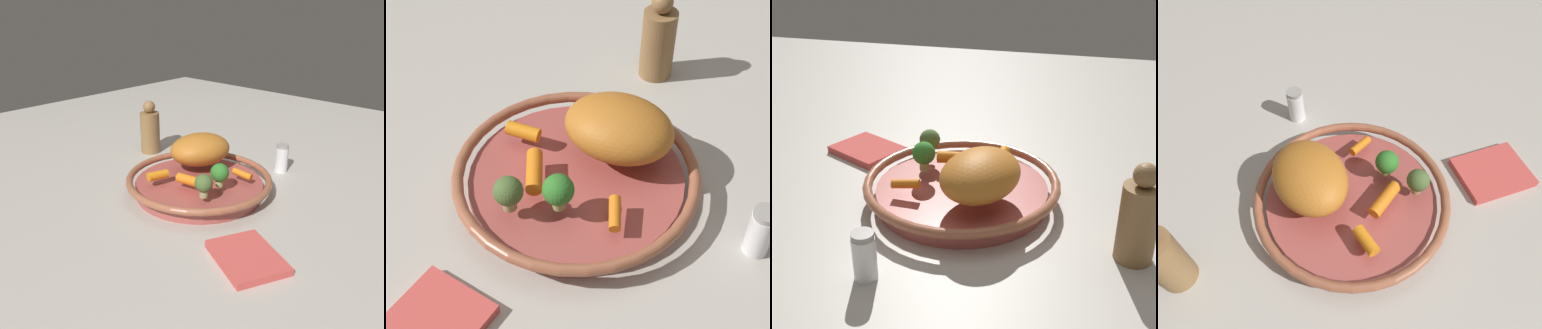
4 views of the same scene
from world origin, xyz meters
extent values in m
plane|color=#B7B2A8|center=(0.00, 0.00, 0.00)|extent=(2.08, 2.08, 0.00)
cylinder|color=#A84C47|center=(0.00, 0.00, 0.01)|extent=(0.30, 0.30, 0.03)
torus|color=#9C593D|center=(0.00, 0.00, 0.04)|extent=(0.34, 0.34, 0.02)
ellipsoid|color=#BB6D25|center=(-0.04, 0.05, 0.08)|extent=(0.16, 0.18, 0.08)
cylinder|color=orange|center=(0.08, 0.06, 0.05)|extent=(0.05, 0.02, 0.02)
cylinder|color=orange|center=(0.02, -0.05, 0.06)|extent=(0.07, 0.03, 0.02)
cylinder|color=orange|center=(-0.05, -0.08, 0.05)|extent=(0.03, 0.05, 0.02)
cylinder|color=tan|center=(0.08, -0.07, 0.05)|extent=(0.02, 0.02, 0.01)
sphere|color=#486330|center=(0.08, -0.07, 0.08)|extent=(0.04, 0.04, 0.04)
cylinder|color=#95AB66|center=(0.07, -0.01, 0.05)|extent=(0.02, 0.02, 0.01)
sphere|color=#307829|center=(0.07, -0.01, 0.08)|extent=(0.04, 0.04, 0.04)
cylinder|color=white|center=(0.08, 0.24, 0.03)|extent=(0.03, 0.03, 0.07)
cylinder|color=#9E9993|center=(0.08, 0.24, 0.07)|extent=(0.03, 0.03, 0.01)
cylinder|color=olive|center=(-0.28, 0.10, 0.06)|extent=(0.06, 0.06, 0.12)
sphere|color=olive|center=(-0.28, 0.10, 0.14)|extent=(0.03, 0.03, 0.03)
camera|label=1|loc=(0.56, -0.63, 0.42)|focal=37.29mm
camera|label=2|loc=(0.55, 0.07, 0.61)|focal=54.79mm
camera|label=3|loc=(-0.20, 0.78, 0.47)|focal=49.53mm
camera|label=4|loc=(-0.24, -0.24, 0.57)|focal=34.35mm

